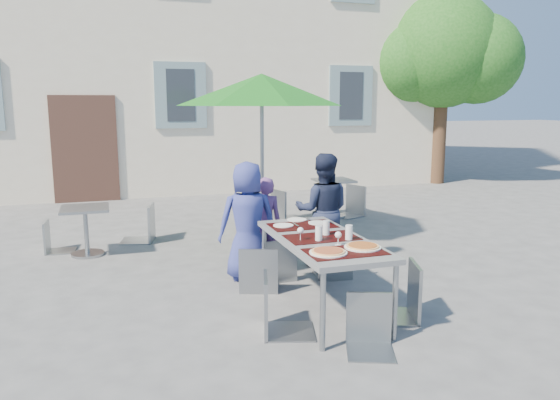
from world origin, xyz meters
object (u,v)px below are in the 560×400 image
object	(u,v)px
chair_3	(278,270)
bg_chair_r_1	(352,182)
chair_5	(371,291)
bg_chair_r_0	(143,201)
chair_2	(335,237)
chair_4	(405,257)
pizza_near_right	(363,246)
cafe_table_0	(86,225)
child_2	(323,210)
cafe_table_1	(333,193)
chair_1	(277,234)
bg_chair_l_0	(52,218)
child_1	(265,223)
pizza_near_left	(328,252)
child_0	(248,221)
bg_chair_l_1	(284,186)
chair_0	(259,242)
patio_umbrella	(262,91)
dining_table	(322,243)

from	to	relation	value
chair_3	bg_chair_r_1	bearing A→B (deg)	57.47
chair_5	bg_chair_r_0	bearing A→B (deg)	109.76
chair_3	chair_2	bearing A→B (deg)	48.70
chair_2	chair_4	xyz separation A→B (m)	(0.15, -1.31, 0.10)
pizza_near_right	chair_3	bearing A→B (deg)	173.89
cafe_table_0	bg_chair_r_0	distance (m)	0.99
child_2	cafe_table_1	size ratio (longest dim) A/B	2.10
chair_4	bg_chair_r_0	bearing A→B (deg)	119.60
chair_4	chair_1	bearing A→B (deg)	119.77
pizza_near_right	bg_chair_r_1	bearing A→B (deg)	65.60
bg_chair_r_0	bg_chair_l_0	bearing A→B (deg)	-169.55
chair_2	chair_3	xyz separation A→B (m)	(-1.12, -1.27, 0.09)
child_1	bg_chair_r_1	bearing A→B (deg)	-126.14
cafe_table_0	cafe_table_1	bearing A→B (deg)	16.73
pizza_near_left	child_0	bearing A→B (deg)	99.11
cafe_table_0	bg_chair_r_0	xyz separation A→B (m)	(0.81, 0.54, 0.19)
bg_chair_l_1	chair_1	bearing A→B (deg)	-109.74
bg_chair_r_0	chair_4	bearing A→B (deg)	-60.40
chair_1	child_1	bearing A→B (deg)	89.88
child_0	chair_1	size ratio (longest dim) A/B	1.45
pizza_near_right	chair_0	bearing A→B (deg)	118.18
pizza_near_right	cafe_table_0	bearing A→B (deg)	127.00
child_0	child_2	bearing A→B (deg)	-165.71
bg_chair_r_0	child_2	bearing A→B (deg)	-43.92
chair_3	bg_chair_l_0	xyz separation A→B (m)	(-2.15, 3.54, -0.12)
child_1	patio_umbrella	bearing A→B (deg)	-98.04
bg_chair_r_0	bg_chair_l_1	bearing A→B (deg)	17.11
cafe_table_0	bg_chair_l_1	bearing A→B (deg)	21.73
pizza_near_right	chair_1	xyz separation A→B (m)	(-0.35, 1.49, -0.20)
pizza_near_left	chair_1	bearing A→B (deg)	89.38
chair_0	chair_5	distance (m)	1.74
child_1	chair_2	distance (m)	0.92
pizza_near_right	chair_1	world-z (taller)	chair_1
child_1	bg_chair_r_1	xyz separation A→B (m)	(2.44, 2.61, 0.04)
dining_table	child_0	size ratio (longest dim) A/B	1.32
chair_4	bg_chair_l_1	bearing A→B (deg)	86.33
chair_4	chair_5	bearing A→B (deg)	-140.91
bg_chair_l_0	bg_chair_r_1	xyz separation A→B (m)	(5.02, 0.97, 0.14)
cafe_table_0	bg_chair_r_0	size ratio (longest dim) A/B	0.64
pizza_near_right	chair_3	world-z (taller)	chair_3
cafe_table_0	bg_chair_l_0	world-z (taller)	bg_chair_l_0
dining_table	cafe_table_1	bearing A→B (deg)	64.95
bg_chair_l_1	bg_chair_r_0	bearing A→B (deg)	-162.89
chair_4	pizza_near_right	bearing A→B (deg)	-174.44
child_2	dining_table	bearing A→B (deg)	88.99
chair_0	chair_4	distance (m)	1.62
chair_4	cafe_table_0	xyz separation A→B (m)	(-2.97, 3.27, -0.19)
chair_3	bg_chair_l_0	bearing A→B (deg)	121.23
pizza_near_left	bg_chair_l_1	size ratio (longest dim) A/B	0.33
pizza_near_left	chair_2	bearing A→B (deg)	64.01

